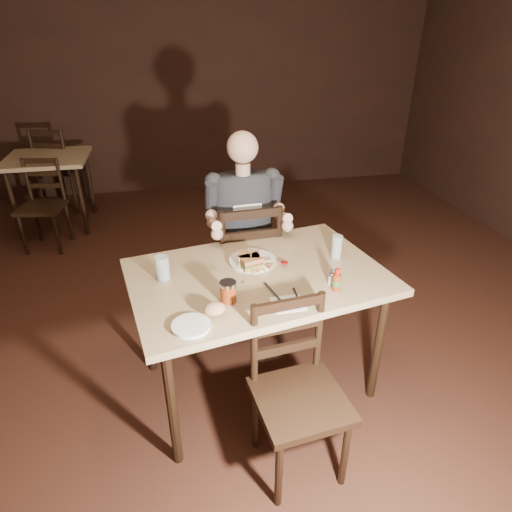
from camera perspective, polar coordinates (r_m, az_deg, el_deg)
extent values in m
plane|color=black|center=(2.95, -1.51, -12.78)|extent=(7.00, 7.00, 0.00)
plane|color=#351D14|center=(5.74, -8.43, 22.47)|extent=(6.00, 0.00, 6.00)
cube|color=tan|center=(2.30, 0.25, -2.78)|extent=(1.48, 1.12, 0.04)
cylinder|color=black|center=(2.15, -11.13, -19.23)|extent=(0.05, 0.05, 0.73)
cylinder|color=black|center=(2.69, -14.38, -8.53)|extent=(0.05, 0.05, 0.73)
cylinder|color=black|center=(2.52, 15.97, -11.52)|extent=(0.05, 0.05, 0.73)
cylinder|color=black|center=(2.99, 7.93, -3.72)|extent=(0.05, 0.05, 0.73)
cube|color=tan|center=(5.00, -26.14, 11.62)|extent=(0.81, 0.81, 0.04)
cylinder|color=black|center=(4.90, -29.53, 5.72)|extent=(0.04, 0.04, 0.73)
cylinder|color=black|center=(5.48, -27.91, 8.20)|extent=(0.04, 0.04, 0.73)
cylinder|color=black|center=(4.75, -22.17, 6.69)|extent=(0.04, 0.04, 0.73)
cylinder|color=black|center=(5.34, -21.28, 9.12)|extent=(0.04, 0.04, 0.73)
cylinder|color=white|center=(2.39, -0.48, -0.71)|extent=(0.30, 0.30, 0.01)
ellipsoid|color=maroon|center=(2.36, 3.80, -0.87)|extent=(0.05, 0.05, 0.01)
cylinder|color=silver|center=(2.26, -12.35, -1.58)|extent=(0.08, 0.08, 0.13)
cylinder|color=silver|center=(2.46, 10.73, 1.21)|extent=(0.07, 0.07, 0.14)
cube|color=white|center=(2.05, 4.31, -6.36)|extent=(0.15, 0.14, 0.00)
cube|color=silver|center=(2.11, 2.41, -5.03)|extent=(0.06, 0.22, 0.01)
cube|color=silver|center=(2.10, 5.51, -5.44)|extent=(0.02, 0.16, 0.01)
cylinder|color=white|center=(1.91, -8.64, -9.28)|extent=(0.20, 0.20, 0.01)
ellipsoid|color=tan|center=(1.95, -5.57, -7.01)|extent=(0.11, 0.10, 0.06)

